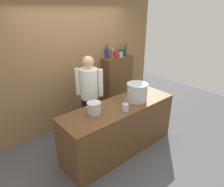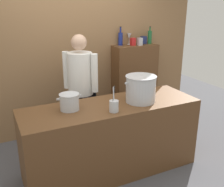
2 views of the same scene
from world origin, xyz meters
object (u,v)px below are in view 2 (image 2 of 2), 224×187
Objects in this scene: wine_bottle_cobalt at (120,38)px; spice_tin_silver at (140,42)px; wine_glass_tall at (129,36)px; stockpot_small at (69,102)px; spice_tin_navy at (144,40)px; utensil_crock at (114,106)px; stockpot_large at (141,89)px; spice_tin_red at (133,42)px; wine_bottle_green at (150,37)px; chef at (81,85)px.

wine_bottle_cobalt is 2.44× the size of spice_tin_silver.
wine_glass_tall reaches higher than spice_tin_silver.
spice_tin_navy reaches higher than stockpot_small.
utensil_crock is at bearing -124.34° from wine_glass_tall.
utensil_crock is (0.42, -0.27, -0.02)m from stockpot_small.
spice_tin_silver is (-0.15, -0.12, -0.00)m from spice_tin_navy.
stockpot_large is at bearing -8.15° from stockpot_small.
spice_tin_red is (0.18, -0.10, -0.05)m from wine_bottle_cobalt.
spice_tin_navy is 1.03× the size of spice_tin_silver.
spice_tin_navy is (1.29, 1.46, 0.47)m from utensil_crock.
wine_glass_tall is 1.46× the size of spice_tin_navy.
wine_bottle_green reaches higher than spice_tin_navy.
wine_bottle_cobalt reaches higher than spice_tin_navy.
spice_tin_silver is at bearing 59.33° from stockpot_large.
chef is at bearing 123.16° from stockpot_large.
wine_bottle_green is 2.35× the size of spice_tin_red.
stockpot_large is 1.47m from wine_bottle_cobalt.
spice_tin_navy is 0.20m from spice_tin_silver.
wine_bottle_cobalt is at bearing 60.13° from utensil_crock.
wine_glass_tall reaches higher than stockpot_small.
wine_bottle_green is at bearing -111.53° from chef.
chef is 1.20m from wine_bottle_cobalt.
chef is at bearing 93.95° from utensil_crock.
spice_tin_silver is (-0.25, -0.09, -0.05)m from wine_bottle_green.
chef is 1.36m from spice_tin_silver.
spice_tin_silver is at bearing -140.22° from spice_tin_navy.
wine_bottle_green reaches higher than stockpot_large.
wine_bottle_green reaches higher than spice_tin_silver.
utensil_crock is 2.37× the size of spice_tin_silver.
chef is at bearing -147.84° from wine_bottle_cobalt.
utensil_crock is at bearing -126.74° from spice_tin_red.
wine_bottle_cobalt is at bearing 43.58° from stockpot_small.
spice_tin_silver is (1.20, 0.43, 0.47)m from chef.
spice_tin_silver is at bearing -54.64° from wine_glass_tall.
wine_glass_tall reaches higher than stockpot_large.
spice_tin_silver is at bearing -160.87° from wine_bottle_green.
stockpot_large is 0.47m from utensil_crock.
wine_bottle_green is 0.27m from spice_tin_silver.
wine_bottle_cobalt is 2.46× the size of spice_tin_red.
stockpot_small is at bearing 171.85° from stockpot_large.
wine_glass_tall is 0.28m from spice_tin_navy.
chef is 1.63m from wine_bottle_green.
stockpot_small is 0.99× the size of wine_bottle_green.
wine_bottle_cobalt is at bearing -98.82° from chef.
chef is at bearing -157.83° from spice_tin_navy.
wine_glass_tall is at bearing 66.41° from stockpot_large.
wine_bottle_cobalt is (0.42, 1.34, 0.43)m from stockpot_large.
stockpot_large is 1.54m from wine_glass_tall.
chef is at bearing -160.48° from spice_tin_silver.
spice_tin_red reaches higher than stockpot_small.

